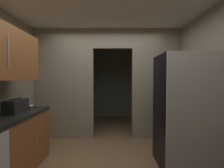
# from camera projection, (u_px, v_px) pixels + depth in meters

# --- Properties ---
(kitchen_overhead_slab) EXTENTS (3.86, 6.92, 0.06)m
(kitchen_overhead_slab) POSITION_uv_depth(u_px,v_px,m) (106.00, 10.00, 2.88)
(kitchen_overhead_slab) COLOR silver
(kitchen_partition) EXTENTS (3.46, 0.12, 2.59)m
(kitchen_partition) POSITION_uv_depth(u_px,v_px,m) (106.00, 81.00, 3.94)
(kitchen_partition) COLOR gray
(kitchen_partition) RESTS_ON ground
(adjoining_room_shell) EXTENTS (3.46, 2.37, 2.59)m
(adjoining_room_shell) POSITION_uv_depth(u_px,v_px,m) (109.00, 82.00, 5.59)
(adjoining_room_shell) COLOR gray
(adjoining_room_shell) RESTS_ON ground
(refrigerator) EXTENTS (0.86, 0.79, 1.81)m
(refrigerator) POSITION_uv_depth(u_px,v_px,m) (186.00, 111.00, 2.66)
(refrigerator) COLOR black
(refrigerator) RESTS_ON ground
(boombox) EXTENTS (0.21, 0.41, 0.22)m
(boombox) POSITION_uv_depth(u_px,v_px,m) (16.00, 106.00, 2.54)
(boombox) COLOR black
(boombox) RESTS_ON lower_cabinet_run
(book_stack) EXTENTS (0.14, 0.17, 0.05)m
(book_stack) POSITION_uv_depth(u_px,v_px,m) (29.00, 107.00, 2.91)
(book_stack) COLOR #8C3893
(book_stack) RESTS_ON lower_cabinet_run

